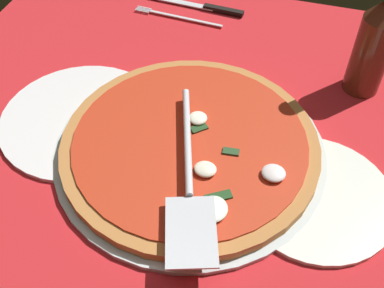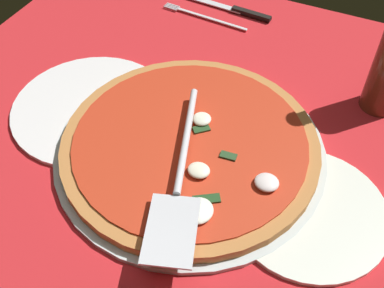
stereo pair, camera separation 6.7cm
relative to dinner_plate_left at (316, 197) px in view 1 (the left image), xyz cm
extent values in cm
cube|color=red|center=(18.73, -1.84, -1.00)|extent=(94.90, 94.90, 0.80)
cube|color=silver|center=(-3.17, -45.64, -0.55)|extent=(7.30, 7.30, 0.10)
cube|color=silver|center=(-3.17, -31.04, -0.55)|extent=(7.30, 7.30, 0.10)
cube|color=silver|center=(-3.17, -16.44, -0.55)|extent=(7.30, 7.30, 0.10)
cube|color=silver|center=(-3.17, -1.84, -0.55)|extent=(7.30, 7.30, 0.10)
cube|color=silver|center=(4.13, -38.34, -0.55)|extent=(7.30, 7.30, 0.10)
cube|color=silver|center=(4.13, -23.74, -0.55)|extent=(7.30, 7.30, 0.10)
cube|color=silver|center=(4.13, -9.14, -0.55)|extent=(7.30, 7.30, 0.10)
cube|color=silver|center=(4.13, 5.46, -0.55)|extent=(7.30, 7.30, 0.10)
cube|color=silver|center=(11.43, -45.64, -0.55)|extent=(7.30, 7.30, 0.10)
cube|color=silver|center=(11.43, -31.04, -0.55)|extent=(7.30, 7.30, 0.10)
cube|color=silver|center=(11.43, -16.44, -0.55)|extent=(7.30, 7.30, 0.10)
cube|color=silver|center=(11.43, -1.84, -0.55)|extent=(7.30, 7.30, 0.10)
cube|color=silver|center=(11.43, 12.76, -0.55)|extent=(7.30, 7.30, 0.10)
cube|color=silver|center=(18.73, -38.34, -0.55)|extent=(7.30, 7.30, 0.10)
cube|color=silver|center=(18.73, -23.74, -0.55)|extent=(7.30, 7.30, 0.10)
cube|color=silver|center=(18.73, -9.14, -0.55)|extent=(7.30, 7.30, 0.10)
cube|color=silver|center=(18.73, 5.46, -0.55)|extent=(7.30, 7.30, 0.10)
cube|color=silver|center=(26.03, -31.04, -0.55)|extent=(7.30, 7.30, 0.10)
cube|color=silver|center=(26.03, -16.44, -0.55)|extent=(7.30, 7.30, 0.10)
cube|color=silver|center=(26.03, -1.84, -0.55)|extent=(7.30, 7.30, 0.10)
cube|color=silver|center=(26.03, 12.76, -0.55)|extent=(7.30, 7.30, 0.10)
cube|color=silver|center=(33.33, -38.34, -0.55)|extent=(7.30, 7.30, 0.10)
cube|color=silver|center=(33.33, -23.74, -0.55)|extent=(7.30, 7.30, 0.10)
cube|color=silver|center=(33.33, -9.14, -0.55)|extent=(7.30, 7.30, 0.10)
cube|color=silver|center=(33.33, 5.46, -0.55)|extent=(7.30, 7.30, 0.10)
cube|color=silver|center=(33.33, 20.06, -0.55)|extent=(7.30, 7.30, 0.10)
cube|color=silver|center=(40.63, -31.04, -0.55)|extent=(7.30, 7.30, 0.10)
cube|color=silver|center=(40.63, -16.44, -0.55)|extent=(7.30, 7.30, 0.10)
cube|color=silver|center=(40.63, -1.84, -0.55)|extent=(7.30, 7.30, 0.10)
cube|color=silver|center=(40.63, 12.76, -0.55)|extent=(7.30, 7.30, 0.10)
cube|color=silver|center=(47.93, -38.34, -0.55)|extent=(7.30, 7.30, 0.10)
cube|color=silver|center=(47.93, -23.74, -0.55)|extent=(7.30, 7.30, 0.10)
cube|color=silver|center=(47.93, -9.14, -0.55)|extent=(7.30, 7.30, 0.10)
cube|color=silver|center=(55.23, -31.04, -0.55)|extent=(7.30, 7.30, 0.10)
cube|color=silver|center=(55.23, -16.44, -0.55)|extent=(7.30, 7.30, 0.10)
cube|color=silver|center=(62.53, -23.74, -0.55)|extent=(7.30, 7.30, 0.10)
cylinder|color=silver|center=(18.42, -3.05, 0.03)|extent=(39.61, 39.61, 1.05)
cylinder|color=white|center=(0.00, 0.00, 0.00)|extent=(21.04, 21.04, 1.00)
cylinder|color=white|center=(36.87, -4.47, 0.00)|extent=(25.37, 25.37, 1.00)
cylinder|color=#BD773D|center=(18.42, -3.05, 1.32)|extent=(37.47, 37.47, 1.52)
cylinder|color=red|center=(18.42, -3.05, 2.23)|extent=(33.94, 33.94, 0.30)
ellipsoid|color=silver|center=(18.62, -7.08, 2.90)|extent=(2.81, 2.84, 1.04)
ellipsoid|color=white|center=(15.05, 1.98, 2.92)|extent=(3.09, 2.79, 1.08)
ellipsoid|color=white|center=(12.42, 7.82, 2.84)|extent=(3.77, 4.10, 0.93)
ellipsoid|color=white|center=(6.13, 0.01, 2.92)|extent=(3.28, 3.10, 1.09)
cube|color=#2A4A27|center=(12.53, -2.41, 2.53)|extent=(2.43, 1.41, 0.30)
cube|color=#244723|center=(18.08, -5.54, 2.53)|extent=(2.73, 2.66, 0.30)
cube|color=#20441F|center=(12.30, 5.58, 2.53)|extent=(3.75, 3.08, 0.30)
cube|color=silver|center=(14.00, 12.12, 3.62)|extent=(8.92, 11.25, 0.30)
cylinder|color=silver|center=(18.66, -1.80, 3.97)|extent=(7.15, 18.85, 1.00)
cube|color=white|center=(29.34, -38.17, -0.20)|extent=(20.48, 12.66, 0.60)
cube|color=silver|center=(29.51, -35.62, 0.23)|extent=(15.22, 1.63, 0.25)
cube|color=silver|center=(38.55, -36.89, 0.23)|extent=(3.01, 0.42, 0.25)
cube|color=silver|center=(38.58, -36.45, 0.23)|extent=(3.01, 0.42, 0.25)
cube|color=silver|center=(38.61, -36.02, 0.23)|extent=(3.01, 0.42, 0.25)
cube|color=silver|center=(38.64, -35.58, 0.23)|extent=(3.01, 0.42, 0.25)
cube|color=black|center=(23.00, -40.30, 0.50)|extent=(8.29, 1.75, 0.80)
cube|color=silver|center=(32.24, -40.92, 0.23)|extent=(14.47, 2.37, 0.25)
cylinder|color=#5D2C1B|center=(-4.44, -24.96, 6.32)|extent=(5.87, 5.87, 13.64)
camera|label=1|loc=(5.47, 40.18, 51.67)|focal=43.61mm
camera|label=2|loc=(-0.82, 37.77, 51.67)|focal=43.61mm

